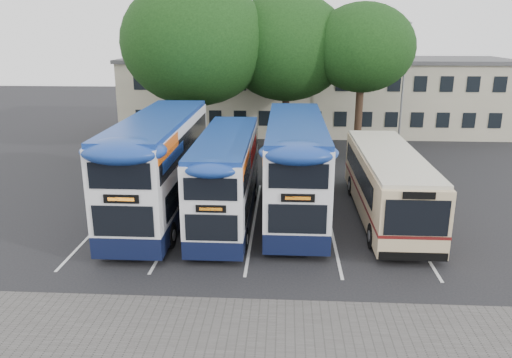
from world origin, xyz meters
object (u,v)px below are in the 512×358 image
object	(u,v)px
bus_dd_right	(295,163)
tree_right	(363,48)
tree_left	(195,43)
lamp_post	(404,80)
bus_dd_left	(160,162)
tree_mid	(287,47)
bus_single	(388,180)
bus_dd_mid	(227,174)

from	to	relation	value
bus_dd_right	tree_right	bearing A→B (deg)	67.92
tree_left	bus_dd_right	size ratio (longest dim) A/B	1.08
lamp_post	bus_dd_right	bearing A→B (deg)	-119.83
tree_left	bus_dd_left	distance (m)	12.43
tree_mid	tree_right	xyz separation A→B (m)	(4.92, -1.50, 0.02)
tree_right	bus_dd_left	xyz separation A→B (m)	(-10.78, -11.50, -4.77)
tree_right	bus_dd_left	size ratio (longest dim) A/B	0.91
lamp_post	bus_dd_left	distance (m)	20.31
tree_mid	tree_right	world-z (taller)	tree_mid
tree_left	bus_dd_right	world-z (taller)	tree_left
bus_dd_left	bus_single	bearing A→B (deg)	1.65
lamp_post	tree_left	size ratio (longest dim) A/B	0.76
bus_dd_mid	bus_dd_right	size ratio (longest dim) A/B	0.89
tree_right	bus_single	size ratio (longest dim) A/B	0.97
bus_dd_left	bus_dd_mid	world-z (taller)	bus_dd_left
lamp_post	bus_single	world-z (taller)	lamp_post
tree_left	bus_dd_right	distance (m)	13.60
bus_dd_mid	bus_single	distance (m)	7.52
tree_right	bus_dd_right	size ratio (longest dim) A/B	0.94
tree_mid	bus_single	world-z (taller)	tree_mid
lamp_post	bus_dd_mid	world-z (taller)	lamp_post
tree_left	tree_mid	xyz separation A→B (m)	(6.00, 1.67, -0.35)
lamp_post	tree_mid	xyz separation A→B (m)	(-8.36, -1.29, 2.28)
bus_dd_right	bus_dd_left	bearing A→B (deg)	-174.92
bus_dd_mid	tree_left	bearing A→B (deg)	105.67
bus_dd_left	bus_single	world-z (taller)	bus_dd_left
tree_left	tree_right	xyz separation A→B (m)	(10.92, 0.17, -0.33)
bus_single	bus_dd_right	bearing A→B (deg)	176.59
tree_left	tree_right	world-z (taller)	tree_left
tree_mid	bus_dd_right	xyz separation A→B (m)	(0.48, -12.44, -4.85)
tree_mid	bus_dd_left	xyz separation A→B (m)	(-5.85, -13.00, -4.76)
bus_dd_left	bus_dd_right	distance (m)	6.36
tree_right	bus_dd_right	xyz separation A→B (m)	(-4.44, -10.94, -4.87)
bus_dd_mid	tree_right	bearing A→B (deg)	57.91
lamp_post	bus_dd_right	size ratio (longest dim) A/B	0.83
bus_dd_mid	bus_single	bearing A→B (deg)	6.81
tree_left	bus_dd_mid	xyz separation A→B (m)	(3.34, -11.92, -5.47)
bus_single	bus_dd_mid	bearing A→B (deg)	-173.19
tree_left	bus_dd_mid	world-z (taller)	tree_left
bus_dd_mid	bus_dd_right	world-z (taller)	bus_dd_right
bus_dd_left	bus_single	distance (m)	10.69
tree_right	bus_single	xyz separation A→B (m)	(-0.12, -11.20, -5.59)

